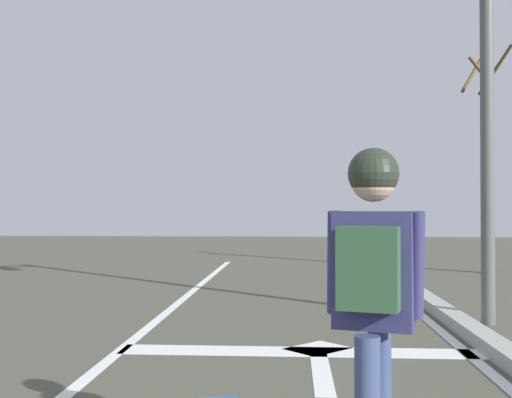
{
  "coord_description": "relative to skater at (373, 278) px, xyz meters",
  "views": [
    {
      "loc": [
        1.59,
        0.47,
        1.37
      ],
      "look_at": [
        1.28,
        5.59,
        1.45
      ],
      "focal_mm": 43.04,
      "sensor_mm": 36.0,
      "label": 1
    }
  ],
  "objects": [
    {
      "name": "stop_bar",
      "position": [
        -0.3,
        3.1,
        -1.05
      ],
      "size": [
        3.45,
        0.4,
        0.01
      ],
      "primitive_type": "cube",
      "color": "silver",
      "rests_on": "ground"
    },
    {
      "name": "roadside_tree",
      "position": [
        3.72,
        10.48,
        1.14
      ],
      "size": [
        1.06,
        0.99,
        4.84
      ],
      "color": "brown",
      "rests_on": "ground"
    },
    {
      "name": "skater",
      "position": [
        0.0,
        0.0,
        0.0
      ],
      "size": [
        0.42,
        0.59,
        1.57
      ],
      "color": "#37456F",
      "rests_on": "skateboard"
    },
    {
      "name": "lane_line_center",
      "position": [
        -2.02,
        2.75,
        -1.05
      ],
      "size": [
        0.12,
        20.0,
        0.01
      ],
      "primitive_type": "cube",
      "color": "silver",
      "rests_on": "ground"
    },
    {
      "name": "lane_arrow_stem",
      "position": [
        -0.12,
        2.39,
        -1.05
      ],
      "size": [
        0.16,
        1.4,
        0.01
      ],
      "primitive_type": "cube",
      "color": "silver",
      "rests_on": "ground"
    },
    {
      "name": "lane_arrow_head",
      "position": [
        -0.12,
        3.24,
        -1.05
      ],
      "size": [
        0.71,
        0.71,
        0.01
      ],
      "primitive_type": "cube",
      "rotation": [
        0.0,
        0.0,
        0.79
      ],
      "color": "silver",
      "rests_on": "ground"
    },
    {
      "name": "lane_line_curbside",
      "position": [
        1.28,
        2.75,
        -1.05
      ],
      "size": [
        0.12,
        20.0,
        0.01
      ],
      "primitive_type": "cube",
      "color": "silver",
      "rests_on": "ground"
    },
    {
      "name": "curb_strip",
      "position": [
        1.53,
        2.75,
        -0.99
      ],
      "size": [
        0.24,
        24.0,
        0.14
      ],
      "primitive_type": "cube",
      "color": "#9A9F98",
      "rests_on": "ground"
    }
  ]
}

